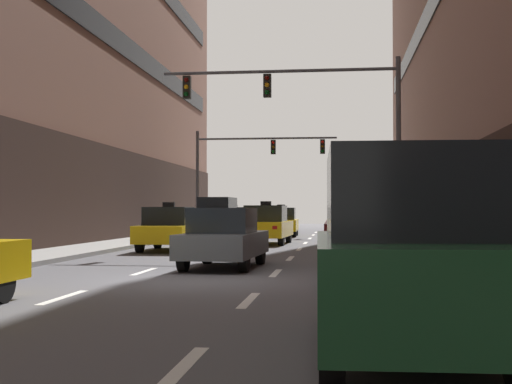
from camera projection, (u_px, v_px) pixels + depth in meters
ground_plane at (192, 281)px, 14.71m from camera, size 120.00×120.00×0.00m
sidewalk_right at (488, 281)px, 14.00m from camera, size 2.51×80.00×0.14m
lane_stripe_l1_s3 at (63, 297)px, 11.92m from camera, size 0.16×2.00×0.01m
lane_stripe_l1_s4 at (144, 271)px, 16.89m from camera, size 0.16×2.00×0.01m
lane_stripe_l1_s5 at (188, 257)px, 21.85m from camera, size 0.16×2.00×0.01m
lane_stripe_l1_s6 at (216, 249)px, 26.82m from camera, size 0.16×2.00×0.01m
lane_stripe_l1_s7 at (235, 243)px, 31.78m from camera, size 0.16×2.00×0.01m
lane_stripe_l1_s8 at (249, 238)px, 36.74m from camera, size 0.16×2.00×0.01m
lane_stripe_l1_s9 at (260, 235)px, 41.71m from camera, size 0.16×2.00×0.01m
lane_stripe_l1_s10 at (268, 232)px, 46.67m from camera, size 0.16×2.00×0.01m
lane_stripe_l2_s2 at (182, 368)px, 6.58m from camera, size 0.16×2.00×0.01m
lane_stripe_l2_s3 at (249, 300)px, 11.54m from camera, size 0.16×2.00×0.01m
lane_stripe_l2_s4 at (276, 273)px, 16.51m from camera, size 0.16×2.00×0.01m
lane_stripe_l2_s5 at (290, 258)px, 21.47m from camera, size 0.16×2.00×0.01m
lane_stripe_l2_s6 at (299, 249)px, 26.43m from camera, size 0.16×2.00×0.01m
lane_stripe_l2_s7 at (305, 243)px, 31.40m from camera, size 0.16×2.00×0.01m
lane_stripe_l2_s8 at (310, 238)px, 36.36m from camera, size 0.16×2.00×0.01m
lane_stripe_l2_s9 at (313, 235)px, 41.33m from camera, size 0.16×2.00×0.01m
lane_stripe_l2_s10 at (316, 232)px, 46.29m from camera, size 0.16×2.00×0.01m
taxi_driving_0 at (281, 222)px, 39.25m from camera, size 1.91×4.37×1.80m
car_driving_1 at (218, 218)px, 35.85m from camera, size 1.95×4.47×2.15m
taxi_driving_2 at (234, 221)px, 41.75m from camera, size 1.93×4.45×1.84m
taxi_driving_3 at (170, 229)px, 25.55m from camera, size 1.88×4.33×1.79m
taxi_driving_4 at (266, 225)px, 30.43m from camera, size 2.07×4.60×1.88m
car_driving_6 at (224, 238)px, 18.00m from camera, size 1.92×4.22×1.56m
car_parked_0 at (405, 254)px, 7.22m from camera, size 1.95×4.41×2.11m
car_parked_1 at (373, 231)px, 13.91m from camera, size 1.93×4.55×2.20m
traffic_signal_0 at (317, 112)px, 25.01m from camera, size 8.63×0.35×6.84m
traffic_signal_1 at (246, 160)px, 40.94m from camera, size 8.36×0.35×6.07m
pedestrian_0 at (400, 222)px, 27.00m from camera, size 0.20×0.53×1.54m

